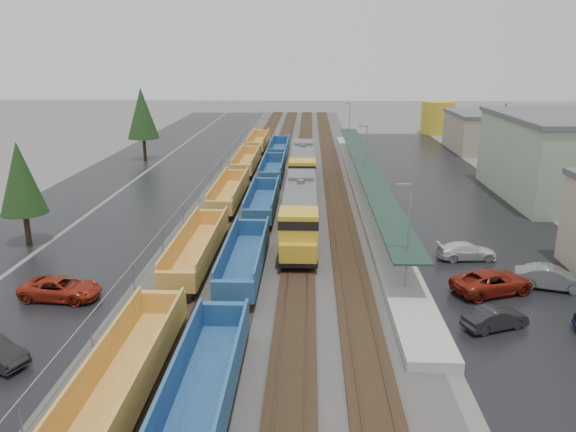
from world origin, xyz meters
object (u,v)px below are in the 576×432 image
locomotive_trail (303,166)px  parked_car_east_a (495,318)px  parked_car_east_e (552,278)px  parked_car_east_b (492,282)px  locomotive_lead (300,211)px  parked_car_west_c (61,289)px  well_string_blue (255,227)px  storage_tank (437,118)px  parked_car_east_c (467,251)px  well_string_yellow (216,217)px

locomotive_trail → parked_car_east_a: 40.12m
parked_car_east_e → parked_car_east_b: bearing=117.5°
locomotive_lead → parked_car_east_e: size_ratio=4.11×
parked_car_west_c → parked_car_east_b: (29.71, 2.14, 0.05)m
parked_car_east_b → parked_car_west_c: bearing=73.2°
parked_car_east_a → parked_car_east_b: parked_car_east_b is taller
locomotive_lead → parked_car_east_a: locomotive_lead is taller
well_string_blue → storage_tank: size_ratio=14.84×
parked_car_east_a → parked_car_west_c: bearing=61.0°
storage_tank → parked_car_east_b: storage_tank is taller
storage_tank → parked_car_east_c: storage_tank is taller
parked_car_east_a → parked_car_east_c: parked_car_east_c is taller
locomotive_trail → parked_car_east_a: size_ratio=4.94×
well_string_yellow → well_string_blue: (4.00, -3.09, 0.01)m
well_string_blue → storage_tank: storage_tank is taller
locomotive_lead → locomotive_trail: 21.00m
parked_car_east_a → parked_car_east_b: bearing=-37.7°
well_string_blue → parked_car_east_c: bearing=-13.6°
locomotive_trail → storage_tank: 54.07m
parked_car_west_c → parked_car_east_e: (34.16, 3.04, 0.06)m
well_string_yellow → parked_car_east_e: bearing=-26.6°
well_string_yellow → parked_car_east_c: well_string_yellow is taller
locomotive_lead → parked_car_west_c: (-16.07, -13.97, -1.69)m
locomotive_lead → parked_car_east_e: bearing=-31.1°
locomotive_trail → parked_car_west_c: locomotive_trail is taller
locomotive_trail → parked_car_east_b: bearing=-67.4°
storage_tank → parked_car_east_b: bearing=-99.4°
locomotive_lead → storage_tank: bearing=68.5°
well_string_yellow → well_string_blue: well_string_blue is taller
storage_tank → parked_car_east_e: bearing=-96.3°
locomotive_lead → locomotive_trail: (0.00, 21.00, 0.00)m
parked_car_east_a → locomotive_lead: bearing=12.8°
locomotive_lead → parked_car_east_c: locomotive_lead is taller
parked_car_west_c → parked_car_east_b: parked_car_east_b is taller
well_string_blue → parked_car_east_e: bearing=-24.3°
storage_tank → parked_car_east_e: (-8.70, -78.88, -2.47)m
well_string_yellow → parked_car_east_c: size_ratio=22.53×
parked_car_east_e → parked_car_west_c: bearing=111.1°
storage_tank → parked_car_east_b: (-13.16, -79.78, -2.48)m
locomotive_lead → well_string_blue: size_ratio=0.21×
well_string_yellow → parked_car_west_c: size_ratio=19.74×
parked_car_east_c → locomotive_lead: bearing=64.1°
locomotive_lead → parked_car_east_c: bearing=-20.9°
locomotive_lead → parked_car_west_c: locomotive_lead is taller
locomotive_trail → parked_car_east_c: 29.59m
storage_tank → locomotive_trail: bearing=-119.7°
parked_car_east_a → parked_car_east_c: bearing=-29.5°
locomotive_trail → well_string_blue: (-4.00, -21.94, -1.22)m
parked_car_west_c → well_string_blue: bearing=-38.0°
well_string_yellow → parked_car_east_e: 29.19m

